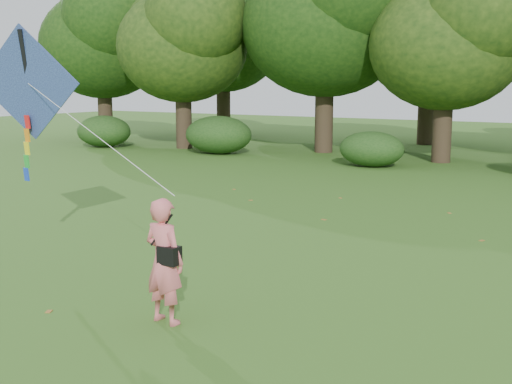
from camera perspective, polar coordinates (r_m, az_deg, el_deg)
The scene contains 6 objects.
ground at distance 9.73m, azimuth -5.25°, elevation -10.57°, with size 100.00×100.00×0.00m, color #265114.
man_kite_flyer at distance 9.12m, azimuth -8.16°, elevation -6.09°, with size 0.66×0.43×1.80m, color #E0696E.
crossbody_bag at distance 8.99m, azimuth -7.73°, elevation -5.52°, with size 0.43×0.20×0.71m.
flying_kite at distance 13.16m, azimuth -19.61°, elevation 8.89°, with size 5.91×1.96×3.01m.
shrub_band at distance 25.77m, azimuth 17.47°, elevation 3.69°, with size 39.15×3.22×1.88m.
fallen_leaves at distance 15.93m, azimuth 8.09°, elevation -2.55°, with size 10.10×13.68×0.01m.
Camera 1 is at (5.50, -7.28, 3.37)m, focal length 45.00 mm.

